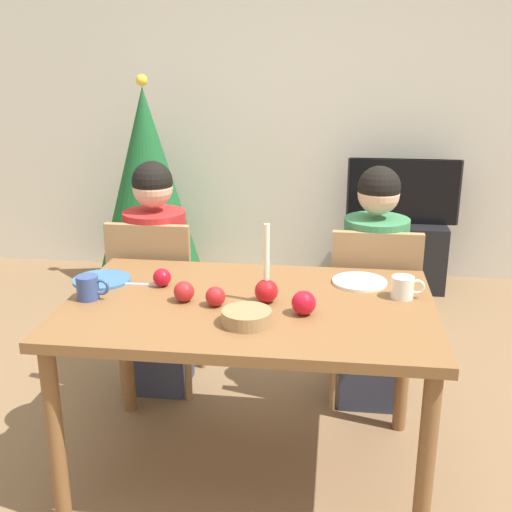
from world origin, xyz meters
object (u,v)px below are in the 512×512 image
(apple_by_left_plate, at_px, (184,292))
(apple_far_edge, at_px, (304,303))
(chair_left, at_px, (156,296))
(candle_centerpiece, at_px, (266,286))
(chair_right, at_px, (372,306))
(plate_left, at_px, (102,280))
(apple_near_candle, at_px, (162,277))
(apple_by_right_mug, at_px, (215,296))
(tv, at_px, (403,191))
(plate_right, at_px, (360,282))
(tv_stand, at_px, (399,255))
(christmas_tree, at_px, (147,180))
(person_left_child, at_px, (157,282))
(mug_right, at_px, (403,287))
(mug_left, at_px, (89,288))
(bowl_walnuts, at_px, (247,317))
(dining_table, at_px, (249,322))
(person_right_child, at_px, (373,292))

(apple_by_left_plate, bearing_deg, apple_far_edge, -8.40)
(chair_left, xyz_separation_m, candle_centerpiece, (0.61, -0.60, 0.30))
(chair_right, relative_size, plate_left, 3.77)
(apple_near_candle, bearing_deg, apple_by_right_mug, -35.34)
(tv, bearing_deg, plate_right, -100.02)
(tv_stand, distance_m, christmas_tree, 1.90)
(person_left_child, bearing_deg, apple_by_right_mug, -58.27)
(candle_centerpiece, bearing_deg, tv_stand, 72.61)
(candle_centerpiece, bearing_deg, chair_left, 135.65)
(plate_left, bearing_deg, chair_right, 21.82)
(mug_right, height_order, apple_by_left_plate, mug_right)
(apple_far_edge, bearing_deg, plate_right, 59.31)
(mug_left, height_order, apple_far_edge, mug_left)
(mug_left, bearing_deg, chair_left, 84.27)
(plate_left, relative_size, apple_by_left_plate, 2.99)
(chair_right, bearing_deg, mug_right, -80.72)
(tv_stand, bearing_deg, chair_right, -99.37)
(apple_by_left_plate, bearing_deg, bowl_walnuts, -33.60)
(dining_table, height_order, apple_near_candle, apple_near_candle)
(mug_right, bearing_deg, apple_by_right_mug, -166.20)
(dining_table, bearing_deg, bowl_walnuts, -84.75)
(chair_right, height_order, apple_near_candle, chair_right)
(mug_right, bearing_deg, chair_left, 156.63)
(mug_left, bearing_deg, apple_by_right_mug, -0.64)
(apple_by_left_plate, height_order, apple_by_right_mug, apple_by_left_plate)
(tv, bearing_deg, apple_near_candle, -118.01)
(bowl_walnuts, bearing_deg, apple_by_left_plate, 146.40)
(dining_table, distance_m, tv, 2.43)
(chair_left, relative_size, apple_near_candle, 12.16)
(tv_stand, distance_m, mug_right, 2.26)
(plate_right, relative_size, bowl_walnuts, 1.27)
(candle_centerpiece, bearing_deg, plate_left, 168.56)
(person_right_child, bearing_deg, apple_far_edge, -111.71)
(tv, relative_size, apple_near_candle, 10.67)
(tv, distance_m, apple_by_right_mug, 2.52)
(dining_table, relative_size, plate_left, 5.87)
(tv, distance_m, plate_left, 2.58)
(person_right_child, relative_size, plate_left, 4.91)
(person_left_child, height_order, christmas_tree, christmas_tree)
(candle_centerpiece, distance_m, mug_left, 0.68)
(chair_right, relative_size, candle_centerpiece, 2.93)
(chair_right, distance_m, person_right_child, 0.07)
(mug_right, bearing_deg, apple_by_left_plate, -170.23)
(plate_left, xyz_separation_m, bowl_walnuts, (0.66, -0.35, 0.02))
(apple_near_candle, bearing_deg, chair_left, 109.95)
(apple_by_right_mug, bearing_deg, mug_left, 179.36)
(dining_table, distance_m, plate_left, 0.66)
(christmas_tree, xyz_separation_m, apple_by_left_plate, (0.78, -2.12, 0.00))
(mug_right, bearing_deg, person_left_child, 155.27)
(christmas_tree, bearing_deg, person_left_child, -71.91)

